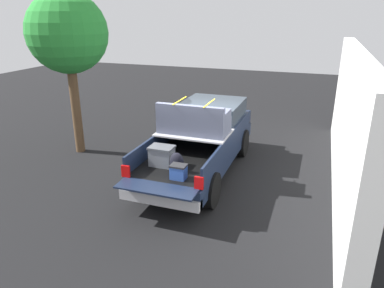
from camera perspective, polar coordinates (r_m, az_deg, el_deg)
name	(u,v)px	position (r m, az deg, el deg)	size (l,w,h in m)	color
ground_plane	(199,172)	(10.59, 1.10, -4.53)	(40.00, 40.00, 0.00)	black
pickup_truck	(203,137)	(10.56, 1.77, 1.05)	(6.05, 2.06, 2.23)	#162138
building_facade	(349,123)	(10.02, 23.59, 3.13)	(10.16, 0.36, 3.56)	white
tree_background	(67,34)	(12.00, -19.15, 16.12)	(2.45, 2.45, 5.06)	brown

